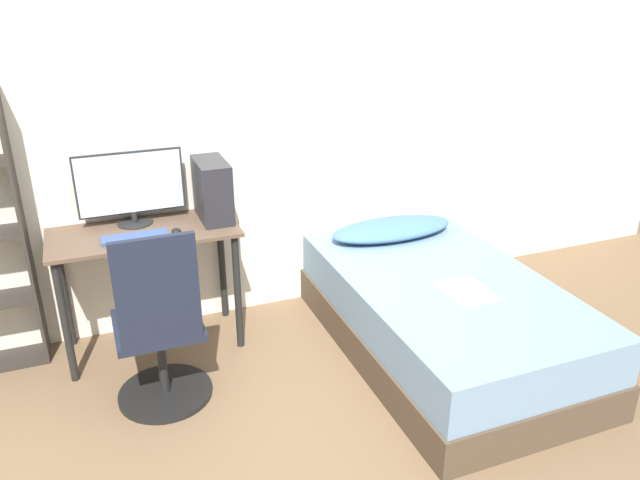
{
  "coord_description": "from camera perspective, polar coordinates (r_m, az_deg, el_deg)",
  "views": [
    {
      "loc": [
        -0.52,
        -2.33,
        2.17
      ],
      "look_at": [
        0.67,
        0.72,
        0.75
      ],
      "focal_mm": 35.0,
      "sensor_mm": 36.0,
      "label": 1
    }
  ],
  "objects": [
    {
      "name": "magazine",
      "position": [
        3.65,
        13.23,
        -4.55
      ],
      "size": [
        0.24,
        0.32,
        0.01
      ],
      "color": "silver",
      "rests_on": "bed"
    },
    {
      "name": "office_chair",
      "position": [
        3.4,
        -14.38,
        -8.8
      ],
      "size": [
        0.51,
        0.51,
        1.03
      ],
      "color": "black",
      "rests_on": "ground_plane"
    },
    {
      "name": "keyboard",
      "position": [
        3.67,
        -16.58,
        0.26
      ],
      "size": [
        0.37,
        0.12,
        0.02
      ],
      "color": "#33477A",
      "rests_on": "desk"
    },
    {
      "name": "pillow",
      "position": [
        4.29,
        6.59,
        1.01
      ],
      "size": [
        0.88,
        0.36,
        0.11
      ],
      "color": "teal",
      "rests_on": "bed"
    },
    {
      "name": "bed",
      "position": [
        3.89,
        11.18,
        -6.8
      ],
      "size": [
        1.15,
        1.92,
        0.49
      ],
      "color": "#4C3D2D",
      "rests_on": "ground_plane"
    },
    {
      "name": "monitor",
      "position": [
        3.82,
        -16.94,
        4.72
      ],
      "size": [
        0.62,
        0.21,
        0.44
      ],
      "color": "black",
      "rests_on": "desk"
    },
    {
      "name": "wall_back",
      "position": [
        3.92,
        -13.34,
        9.23
      ],
      "size": [
        8.0,
        0.05,
        2.5
      ],
      "color": "silver",
      "rests_on": "ground_plane"
    },
    {
      "name": "desk",
      "position": [
        3.82,
        -15.63,
        -1.09
      ],
      "size": [
        1.08,
        0.51,
        0.78
      ],
      "color": "brown",
      "rests_on": "ground_plane"
    },
    {
      "name": "ground_plane",
      "position": [
        3.23,
        -6.88,
        -19.0
      ],
      "size": [
        14.0,
        14.0,
        0.0
      ],
      "primitive_type": "plane",
      "color": "brown"
    },
    {
      "name": "mouse",
      "position": [
        3.69,
        -13.0,
        0.78
      ],
      "size": [
        0.06,
        0.09,
        0.02
      ],
      "color": "black",
      "rests_on": "desk"
    },
    {
      "name": "pc_tower",
      "position": [
        3.81,
        -9.81,
        4.53
      ],
      "size": [
        0.18,
        0.36,
        0.36
      ],
      "color": "#232328",
      "rests_on": "desk"
    }
  ]
}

